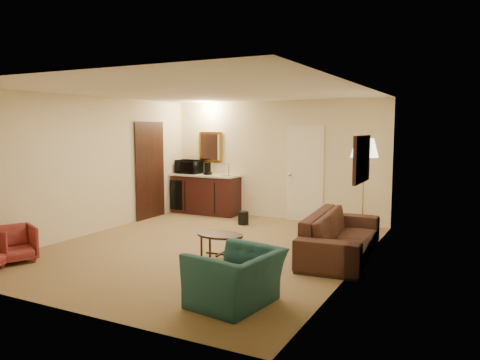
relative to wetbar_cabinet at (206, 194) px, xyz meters
The scene contains 11 objects.
ground 3.21m from the wetbar_cabinet, 58.76° to the right, with size 6.00×6.00×0.00m, color #866044.
room_walls 2.79m from the wetbar_cabinet, 51.47° to the right, with size 5.02×6.01×2.61m.
wetbar_cabinet is the anchor object (origin of this frame).
sofa 4.37m from the wetbar_cabinet, 29.65° to the right, with size 2.35×0.69×0.92m, color black.
teal_armchair 5.74m from the wetbar_cabinet, 55.21° to the right, with size 0.98×0.63×0.85m, color #204B50.
rose_chair_near 4.75m from the wetbar_cabinet, 96.05° to the right, with size 0.58×0.55×0.60m, color maroon.
coffee_table 3.98m from the wetbar_cabinet, 55.52° to the right, with size 0.74×0.50×0.42m, color black.
floor_lamp 3.98m from the wetbar_cabinet, 13.31° to the right, with size 0.49×0.49×1.83m, color gold.
waste_bin 1.56m from the wetbar_cabinet, 28.07° to the right, with size 0.22×0.22×0.28m, color black.
microwave 0.83m from the wetbar_cabinet, behind, with size 0.59×0.32×0.40m, color black.
coffee_maker 0.61m from the wetbar_cabinet, ahead, with size 0.15×0.15×0.29m, color black.
Camera 1 is at (4.02, -6.55, 2.02)m, focal length 35.00 mm.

